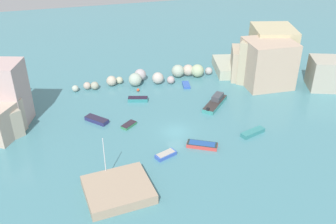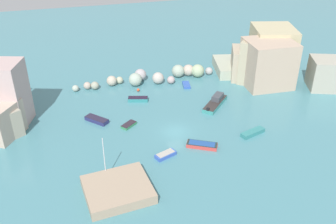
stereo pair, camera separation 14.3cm
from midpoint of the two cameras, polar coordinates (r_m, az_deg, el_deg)
name	(u,v)px [view 2 (the right image)]	position (r m, az deg, el deg)	size (l,w,h in m)	color
cove_water	(176,132)	(58.56, 1.25, -3.02)	(160.00, 160.00, 0.00)	teal
cliff_headland_right	(272,61)	(76.50, 15.36, 7.35)	(24.05, 21.12, 9.28)	#BDB087
rock_breakwater	(174,74)	(75.05, 0.94, 5.73)	(34.72, 4.88, 2.55)	#AAB4A5
stone_dock	(118,189)	(47.49, -7.44, -11.41)	(7.81, 6.97, 1.30)	tan
channel_buoy	(138,90)	(70.74, -4.43, 3.31)	(0.55, 0.55, 0.55)	#E04C28
moored_boat_0	(216,102)	(66.26, 7.19, 1.48)	(6.04, 6.29, 1.59)	teal
moored_boat_1	(106,176)	(50.00, -9.15, -9.46)	(4.27, 2.17, 6.25)	white
moored_boat_2	(253,133)	(59.27, 12.62, -3.02)	(4.24, 2.41, 0.64)	teal
moored_boat_3	(186,85)	(72.65, 2.81, 4.07)	(1.68, 2.89, 0.44)	#3159B7
moored_boat_4	(97,120)	(62.07, -10.54, -1.14)	(3.73, 3.84, 0.68)	navy
moored_boat_5	(129,125)	(60.21, -5.81, -1.92)	(2.74, 2.58, 0.46)	#378154
moored_boat_6	(138,99)	(67.33, -4.45, 1.93)	(3.67, 2.07, 0.71)	teal
moored_boat_7	(166,155)	(53.25, -0.29, -6.40)	(3.24, 2.29, 0.61)	#375AB9
moored_boat_8	(202,145)	(55.30, 5.17, -4.94)	(4.57, 3.37, 0.66)	#C83F3B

